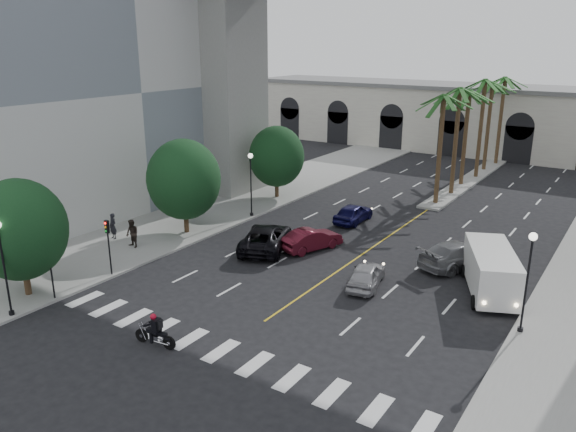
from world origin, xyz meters
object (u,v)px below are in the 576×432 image
at_px(lamp_post_right, 528,274).
at_px(car_c, 266,238).
at_px(lamp_post_left_far, 251,179).
at_px(car_a, 366,275).
at_px(traffic_signal_near, 49,259).
at_px(car_d, 458,254).
at_px(traffic_signal_far, 108,238).
at_px(car_b, 311,239).
at_px(pedestrian_a, 113,226).
at_px(pedestrian_b, 132,234).
at_px(motorcycle_rider, 156,332).
at_px(car_e, 353,213).
at_px(cargo_van, 491,270).
at_px(lamp_post_left_near, 3,261).

distance_m(lamp_post_right, car_c, 17.85).
relative_size(lamp_post_left_far, car_a, 1.28).
height_order(traffic_signal_near, car_d, traffic_signal_near).
relative_size(traffic_signal_far, car_b, 0.80).
distance_m(car_b, car_d, 9.83).
bearing_deg(pedestrian_a, pedestrian_b, -0.12).
bearing_deg(pedestrian_a, car_a, 18.55).
bearing_deg(motorcycle_rider, pedestrian_b, 135.44).
bearing_deg(pedestrian_a, car_e, 56.62).
bearing_deg(cargo_van, traffic_signal_near, -168.33).
distance_m(traffic_signal_far, car_e, 19.54).
distance_m(traffic_signal_near, car_d, 24.65).
height_order(lamp_post_right, car_b, lamp_post_right).
relative_size(motorcycle_rider, car_c, 0.38).
relative_size(car_b, pedestrian_a, 2.40).
bearing_deg(lamp_post_left_far, cargo_van, -11.59).
distance_m(lamp_post_right, pedestrian_b, 25.45).
height_order(car_b, cargo_van, cargo_van).
relative_size(lamp_post_left_far, motorcycle_rider, 2.29).
height_order(lamp_post_left_far, car_b, lamp_post_left_far).
bearing_deg(pedestrian_a, motorcycle_rider, -23.42).
bearing_deg(lamp_post_right, pedestrian_a, -175.77).
distance_m(traffic_signal_far, pedestrian_b, 4.94).
distance_m(car_c, car_e, 9.12).
height_order(traffic_signal_far, car_a, traffic_signal_far).
bearing_deg(car_d, cargo_van, 157.12).
xyz_separation_m(motorcycle_rider, car_d, (8.95, 17.74, 0.08)).
bearing_deg(lamp_post_right, car_e, 143.00).
bearing_deg(traffic_signal_near, car_a, 39.70).
distance_m(lamp_post_right, traffic_signal_near, 25.02).
bearing_deg(car_d, pedestrian_b, 49.96).
distance_m(car_e, pedestrian_b, 17.19).
bearing_deg(car_a, lamp_post_left_near, 32.33).
bearing_deg(car_a, pedestrian_b, -0.99).
bearing_deg(motorcycle_rider, lamp_post_left_near, -173.08).
bearing_deg(lamp_post_left_far, motorcycle_rider, -65.63).
relative_size(car_b, cargo_van, 0.69).
distance_m(lamp_post_left_near, lamp_post_right, 26.25).
relative_size(lamp_post_left_far, traffic_signal_near, 1.47).
bearing_deg(pedestrian_b, lamp_post_left_far, 83.77).
bearing_deg(car_c, lamp_post_right, 148.79).
distance_m(pedestrian_a, pedestrian_b, 2.58).
bearing_deg(car_d, lamp_post_left_far, 21.12).
bearing_deg(lamp_post_right, car_b, 163.71).
height_order(lamp_post_right, pedestrian_a, lamp_post_right).
xyz_separation_m(lamp_post_left_near, traffic_signal_near, (0.10, 2.50, -0.71)).
bearing_deg(cargo_van, lamp_post_left_far, 144.67).
distance_m(traffic_signal_near, car_b, 16.89).
distance_m(car_a, pedestrian_a, 19.08).
bearing_deg(motorcycle_rider, pedestrian_a, 139.69).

